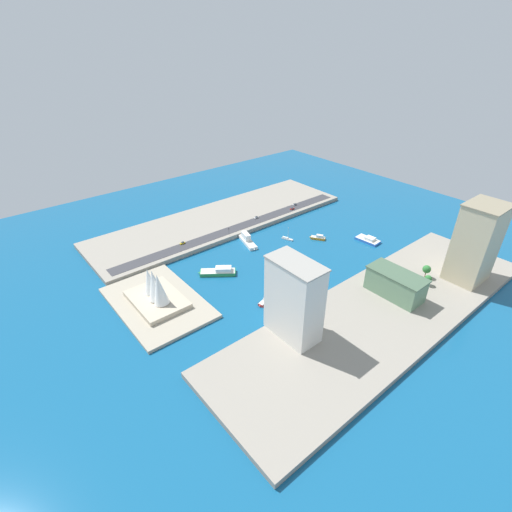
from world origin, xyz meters
TOP-DOWN VIEW (x-y plane):
  - ground_plane at (0.00, 0.00)m, footprint 440.00×440.00m
  - quay_west at (-85.66, 0.00)m, footprint 70.00×240.00m
  - quay_east at (85.66, 0.00)m, footprint 70.00×240.00m
  - peninsula_point at (11.52, 101.71)m, footprint 74.28×48.46m
  - road_strip at (60.58, 0.00)m, footprint 11.29×228.00m
  - water_taxi_orange at (6.05, -42.07)m, footprint 12.58×9.96m
  - sailboat_small_white at (21.92, -21.57)m, footprint 10.43×5.57m
  - tugboat_red at (-31.13, 48.26)m, footprint 5.91×11.95m
  - catamaran_blue at (-22.65, -71.40)m, footprint 21.14×11.18m
  - yacht_sleek_gray at (3.68, -0.88)m, footprint 3.79×15.87m
  - ferry_green_doubledeck at (15.09, 51.78)m, footprint 21.46×24.83m
  - ferry_white_commuter at (39.34, 7.33)m, footprint 29.25×13.73m
  - barge_flat_brown at (-31.29, 12.78)m, footprint 23.09×18.76m
  - terminal_long_green at (-80.37, -18.45)m, footprint 36.17×17.27m
  - hotel_broad_white at (-64.89, 57.18)m, footprint 31.55×16.77m
  - office_block_beige at (-100.39, -73.57)m, footprint 22.65×27.85m
  - pickup_red at (58.18, -62.42)m, footprint 2.09×4.35m
  - taxi_yellow_cab at (64.77, 52.63)m, footprint 1.81×4.29m
  - van_white at (64.57, -23.25)m, footprint 1.86×4.30m
  - sedan_silver at (63.75, -71.20)m, footprint 1.98×4.76m
  - traffic_light_waterfront at (53.71, 14.97)m, footprint 0.36×0.36m
  - opera_landmark at (11.25, 101.71)m, footprint 39.88×28.34m
  - park_tree_cluster at (-84.91, -49.96)m, footprint 10.85×12.85m

SIDE VIEW (x-z plane):
  - ground_plane at x=0.00m, z-range 0.00..0.00m
  - sailboat_small_white at x=21.92m, z-range -5.03..6.82m
  - peninsula_point at x=11.52m, z-range 0.00..2.00m
  - barge_flat_brown at x=-31.29m, z-range -0.39..2.72m
  - tugboat_red at x=-31.13m, z-range -0.56..3.07m
  - yacht_sleek_gray at x=3.68m, z-range -0.47..3.15m
  - catamaran_blue at x=-22.65m, z-range -0.66..3.55m
  - water_taxi_orange at x=6.05m, z-range -0.56..3.60m
  - quay_west at x=-85.66m, z-range 0.00..3.50m
  - quay_east at x=85.66m, z-range 0.00..3.50m
  - ferry_green_doubledeck at x=15.09m, z-range -0.73..4.86m
  - ferry_white_commuter at x=39.34m, z-range -1.25..6.31m
  - road_strip at x=60.58m, z-range 3.50..3.65m
  - pickup_red at x=58.18m, z-range 3.64..5.21m
  - van_white at x=64.57m, z-range 3.62..5.23m
  - sedan_silver at x=63.75m, z-range 3.63..5.22m
  - taxi_yellow_cab at x=64.77m, z-range 3.63..5.30m
  - traffic_light_waterfront at x=53.71m, z-range 4.59..11.09m
  - park_tree_cluster at x=-84.91m, z-range 4.80..14.04m
  - opera_landmark at x=11.25m, z-range -1.55..21.74m
  - terminal_long_green at x=-80.37m, z-range 3.53..19.93m
  - hotel_broad_white at x=-64.89m, z-range 3.53..50.15m
  - office_block_beige at x=-100.39m, z-range 3.53..57.84m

